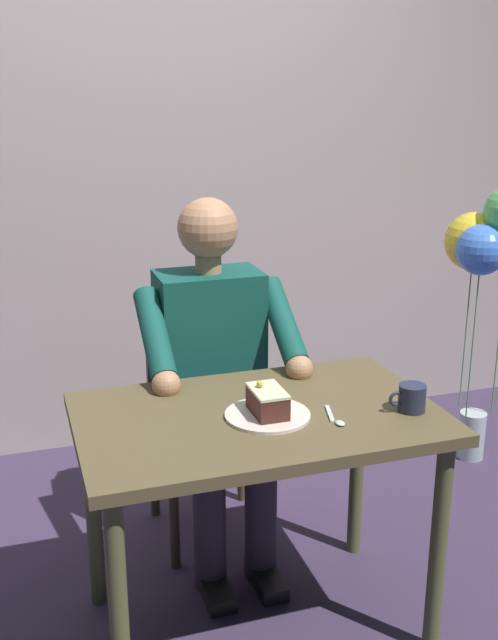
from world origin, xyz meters
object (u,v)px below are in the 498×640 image
(seated_person, at_px, (216,376))
(balloon_display, at_px, (487,251))
(dessert_spoon, at_px, (335,419))
(coffee_cup, at_px, (411,397))
(cake_slice, at_px, (268,401))
(chair, at_px, (204,401))
(dining_table, at_px, (258,443))

(seated_person, distance_m, balloon_display, 1.36)
(dessert_spoon, bearing_deg, coffee_cup, 177.97)
(balloon_display, bearing_deg, cake_slice, 32.68)
(chair, relative_size, dessert_spoon, 6.40)
(dining_table, bearing_deg, balloon_display, -148.79)
(coffee_cup, height_order, balloon_display, balloon_display)
(dining_table, distance_m, dessert_spoon, 0.25)
(cake_slice, bearing_deg, balloon_display, -147.32)
(chair, bearing_deg, cake_slice, 91.38)
(dining_table, distance_m, cake_slice, 0.15)
(cake_slice, bearing_deg, chair, -88.62)
(seated_person, bearing_deg, cake_slice, 91.86)
(dining_table, xyz_separation_m, coffee_cup, (-0.43, 0.13, 0.14))
(seated_person, bearing_deg, dining_table, 90.00)
(dessert_spoon, bearing_deg, chair, -75.67)
(chair, bearing_deg, balloon_display, -173.18)
(dining_table, relative_size, balloon_display, 0.84)
(coffee_cup, bearing_deg, cake_slice, -12.38)
(chair, relative_size, balloon_display, 0.73)
(dining_table, xyz_separation_m, cake_slice, (-0.02, 0.04, 0.15))
(seated_person, xyz_separation_m, balloon_display, (-1.29, -0.33, 0.29))
(dining_table, height_order, balloon_display, balloon_display)
(balloon_display, bearing_deg, dessert_spoon, 39.25)
(balloon_display, bearing_deg, chair, 6.82)
(seated_person, height_order, dessert_spoon, seated_person)
(cake_slice, bearing_deg, coffee_cup, 167.62)
(dining_table, bearing_deg, chair, -90.00)
(chair, distance_m, dessert_spoon, 0.80)
(cake_slice, bearing_deg, dessert_spoon, 154.93)
(chair, height_order, dessert_spoon, chair)
(chair, bearing_deg, coffee_cup, 119.45)
(chair, distance_m, seated_person, 0.24)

